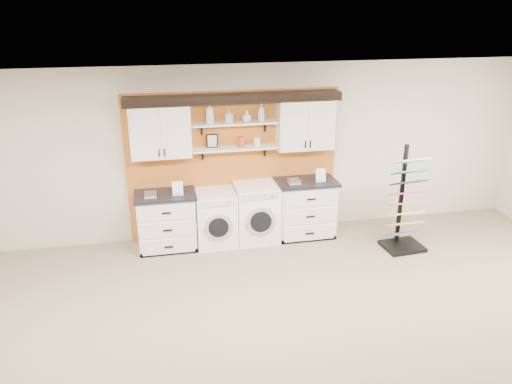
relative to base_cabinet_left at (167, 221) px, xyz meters
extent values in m
plane|color=white|center=(1.13, -3.64, 2.34)|extent=(10.00, 10.00, 0.00)
plane|color=beige|center=(1.13, 0.36, 0.94)|extent=(10.00, 0.00, 10.00)
cube|color=#B9601F|center=(1.13, 0.32, 0.74)|extent=(3.40, 0.07, 2.40)
cube|color=white|center=(0.00, 0.16, 1.42)|extent=(0.90, 0.34, 0.84)
cube|color=white|center=(-0.22, -0.02, 1.42)|extent=(0.42, 0.01, 0.78)
cube|color=white|center=(0.22, -0.02, 1.42)|extent=(0.42, 0.01, 0.78)
cube|color=white|center=(2.26, 0.16, 1.42)|extent=(0.90, 0.34, 0.84)
cube|color=white|center=(2.04, -0.02, 1.42)|extent=(0.42, 0.01, 0.78)
cube|color=white|center=(2.48, -0.02, 1.42)|extent=(0.42, 0.01, 0.78)
cube|color=white|center=(1.13, 0.16, 1.07)|extent=(1.32, 0.28, 0.03)
cube|color=white|center=(1.13, 0.16, 1.47)|extent=(1.32, 0.28, 0.03)
cube|color=black|center=(1.13, 0.18, 1.87)|extent=(3.30, 0.40, 0.10)
cube|color=black|center=(1.13, -0.01, 1.81)|extent=(3.30, 0.04, 0.04)
cube|color=black|center=(0.78, 0.21, 1.20)|extent=(0.18, 0.02, 0.22)
cube|color=beige|center=(0.78, 0.20, 1.20)|extent=(0.14, 0.01, 0.18)
cylinder|color=red|center=(1.23, 0.16, 1.17)|extent=(0.11, 0.11, 0.16)
cylinder|color=silver|center=(1.48, 0.16, 1.16)|extent=(0.10, 0.10, 0.14)
cube|color=white|center=(0.00, 0.01, -0.02)|extent=(0.88, 0.60, 0.88)
cube|color=black|center=(0.00, -0.26, -0.42)|extent=(0.88, 0.06, 0.07)
cube|color=black|center=(0.00, 0.01, 0.44)|extent=(0.94, 0.66, 0.04)
cube|color=white|center=(0.00, -0.30, 0.26)|extent=(0.80, 0.02, 0.24)
cube|color=white|center=(0.00, -0.30, -0.02)|extent=(0.80, 0.02, 0.24)
cube|color=white|center=(0.00, -0.30, -0.30)|extent=(0.80, 0.02, 0.24)
cube|color=white|center=(2.26, 0.01, 0.00)|extent=(0.93, 0.60, 0.93)
cube|color=black|center=(2.26, -0.26, -0.42)|extent=(0.93, 0.06, 0.07)
cube|color=black|center=(2.26, 0.01, 0.49)|extent=(0.99, 0.66, 0.04)
cube|color=white|center=(2.26, -0.30, 0.30)|extent=(0.84, 0.02, 0.26)
cube|color=white|center=(2.26, -0.30, 0.00)|extent=(0.84, 0.02, 0.26)
cube|color=white|center=(2.26, -0.30, -0.29)|extent=(0.84, 0.02, 0.26)
cube|color=white|center=(0.77, 0.01, -0.02)|extent=(0.63, 0.66, 0.88)
cube|color=silver|center=(0.77, -0.33, 0.36)|extent=(0.54, 0.02, 0.09)
cylinder|color=silver|center=(0.77, -0.33, -0.03)|extent=(0.44, 0.05, 0.44)
cylinder|color=black|center=(0.77, -0.35, -0.03)|extent=(0.32, 0.03, 0.32)
cube|color=white|center=(1.44, 0.01, 0.02)|extent=(0.68, 0.66, 0.95)
cube|color=silver|center=(1.44, -0.33, 0.42)|extent=(0.58, 0.02, 0.10)
cylinder|color=silver|center=(1.44, -0.33, 0.00)|extent=(0.48, 0.05, 0.48)
cylinder|color=black|center=(1.44, -0.35, 0.00)|extent=(0.34, 0.03, 0.34)
cube|color=black|center=(3.65, -0.79, -0.43)|extent=(0.64, 0.55, 0.06)
cube|color=black|center=(3.64, -0.61, 0.40)|extent=(0.05, 0.05, 1.61)
cube|color=#2E5CA3|center=(3.65, -0.77, -0.21)|extent=(0.52, 0.32, 0.15)
cube|color=pink|center=(3.65, -0.77, -0.04)|extent=(0.52, 0.32, 0.15)
cube|color=#EFFF1A|center=(3.65, -0.77, 0.13)|extent=(0.52, 0.32, 0.15)
cube|color=#9A6A40|center=(3.65, -0.77, 0.30)|extent=(0.52, 0.32, 0.15)
cube|color=#D31879|center=(3.65, -0.77, 0.48)|extent=(0.52, 0.32, 0.15)
cube|color=black|center=(3.65, -0.77, 0.65)|extent=(0.52, 0.32, 0.15)
cube|color=#24875F|center=(3.65, -0.77, 0.82)|extent=(0.52, 0.32, 0.15)
cube|color=white|center=(3.65, -0.77, 0.99)|extent=(0.52, 0.32, 0.15)
imported|color=silver|center=(0.75, 0.16, 1.65)|extent=(0.18, 0.18, 0.33)
imported|color=silver|center=(1.05, 0.16, 1.58)|extent=(0.12, 0.12, 0.19)
imported|color=silver|center=(1.32, 0.16, 1.57)|extent=(0.16, 0.16, 0.18)
imported|color=silver|center=(1.55, 0.16, 1.63)|extent=(0.12, 0.12, 0.28)
camera|label=1|loc=(-0.07, -7.27, 3.24)|focal=35.00mm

